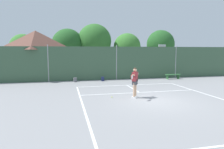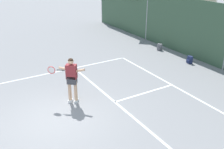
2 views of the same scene
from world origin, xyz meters
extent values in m
plane|color=gray|center=(0.00, 0.00, 0.00)|extent=(120.00, 120.00, 0.00)
cube|color=white|center=(0.00, 5.50, 0.00)|extent=(8.20, 0.10, 0.01)
cube|color=white|center=(-4.10, 0.00, 0.00)|extent=(0.10, 11.00, 0.01)
cube|color=white|center=(0.00, 2.48, 0.00)|extent=(8.20, 0.10, 0.01)
cube|color=white|center=(0.00, 3.96, 0.00)|extent=(0.10, 2.97, 0.01)
cylinder|color=#99999E|center=(-13.00, 9.00, 1.70)|extent=(0.09, 0.09, 3.40)
cylinder|color=#99999E|center=(-6.50, 9.00, 1.70)|extent=(0.09, 0.09, 3.40)
cube|color=beige|center=(-7.92, 12.16, 1.48)|extent=(5.02, 4.97, 2.96)
cylinder|color=brown|center=(-10.69, 20.19, 0.89)|extent=(0.36, 0.36, 1.78)
cube|color=silver|center=(-0.78, 1.15, 0.05)|extent=(0.28, 0.26, 0.10)
cube|color=silver|center=(-0.93, 0.97, 0.05)|extent=(0.28, 0.26, 0.10)
cylinder|color=tan|center=(-0.78, 1.15, 0.51)|extent=(0.13, 0.13, 0.82)
cylinder|color=tan|center=(-0.93, 0.97, 0.51)|extent=(0.13, 0.13, 0.82)
cube|color=#38383D|center=(-0.85, 1.06, 0.98)|extent=(0.41, 0.43, 0.32)
cube|color=maroon|center=(-0.85, 1.06, 1.32)|extent=(0.44, 0.46, 0.56)
sphere|color=tan|center=(-0.85, 1.06, 1.73)|extent=(0.22, 0.22, 0.22)
sphere|color=black|center=(-0.85, 1.06, 1.75)|extent=(0.21, 0.21, 0.21)
cylinder|color=tan|center=(-0.96, 0.89, 1.42)|extent=(0.42, 0.49, 0.17)
cylinder|color=tan|center=(-0.68, 1.28, 1.37)|extent=(0.39, 0.45, 0.22)
cylinder|color=black|center=(-1.07, 0.72, 1.37)|extent=(0.22, 0.25, 0.04)
torus|color=red|center=(-1.26, 0.42, 1.37)|extent=(0.21, 0.25, 0.30)
cylinder|color=silver|center=(-1.26, 0.42, 1.37)|extent=(0.17, 0.20, 0.26)
sphere|color=#CCE033|center=(-2.20, 1.42, 0.03)|extent=(0.07, 0.07, 0.07)
cube|color=slate|center=(-4.12, 8.26, 0.20)|extent=(0.31, 0.23, 0.40)
cube|color=slate|center=(-4.10, 8.14, 0.12)|extent=(0.23, 0.10, 0.18)
torus|color=black|center=(-4.12, 8.26, 0.42)|extent=(0.09, 0.03, 0.09)
cube|color=navy|center=(-1.54, 8.21, 0.20)|extent=(0.30, 0.22, 0.40)
cube|color=navy|center=(-1.56, 8.09, 0.12)|extent=(0.23, 0.09, 0.18)
torus|color=black|center=(-1.54, 8.21, 0.42)|extent=(0.09, 0.03, 0.09)
camera|label=1|loc=(-4.93, -10.45, 2.89)|focal=32.41mm
camera|label=2|loc=(7.63, -2.18, 5.18)|focal=41.36mm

